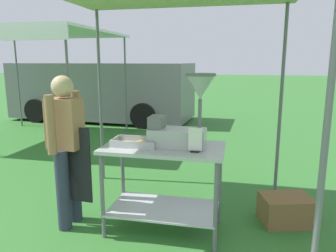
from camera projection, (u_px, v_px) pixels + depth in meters
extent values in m
plane|color=#33702D|center=(207.00, 130.00, 8.35)|extent=(70.00, 70.00, 0.00)
cylinder|color=slate|center=(325.00, 148.00, 1.98)|extent=(0.04, 0.04, 2.45)
cylinder|color=slate|center=(100.00, 98.00, 4.68)|extent=(0.04, 0.04, 2.45)
cylinder|color=slate|center=(281.00, 103.00, 4.15)|extent=(0.04, 0.04, 2.45)
cube|color=#B7B7BC|center=(164.00, 148.00, 3.25)|extent=(1.21, 0.68, 0.04)
cube|color=#B7B7BC|center=(164.00, 208.00, 3.38)|extent=(1.11, 0.62, 0.02)
cylinder|color=slate|center=(102.00, 197.00, 3.18)|extent=(0.04, 0.04, 0.87)
cylinder|color=slate|center=(216.00, 208.00, 2.95)|extent=(0.04, 0.04, 0.87)
cylinder|color=slate|center=(123.00, 177.00, 3.73)|extent=(0.04, 0.04, 0.87)
cylinder|color=slate|center=(220.00, 184.00, 3.50)|extent=(0.04, 0.04, 0.87)
cube|color=#B7B7BC|center=(136.00, 145.00, 3.27)|extent=(0.46, 0.27, 0.01)
cube|color=#B7B7BC|center=(132.00, 144.00, 3.14)|extent=(0.46, 0.01, 0.06)
cube|color=#B7B7BC|center=(140.00, 138.00, 3.39)|extent=(0.46, 0.01, 0.06)
cube|color=#B7B7BC|center=(115.00, 140.00, 3.31)|extent=(0.01, 0.27, 0.06)
cube|color=#B7B7BC|center=(157.00, 143.00, 3.22)|extent=(0.01, 0.27, 0.06)
torus|color=#EAB251|center=(126.00, 142.00, 3.31)|extent=(0.08, 0.08, 0.02)
torus|color=#EAB251|center=(142.00, 143.00, 3.26)|extent=(0.09, 0.09, 0.02)
torus|color=#EAB251|center=(150.00, 143.00, 3.26)|extent=(0.09, 0.09, 0.02)
torus|color=#EAB251|center=(132.00, 143.00, 3.28)|extent=(0.10, 0.10, 0.02)
torus|color=#EAB251|center=(151.00, 146.00, 3.17)|extent=(0.09, 0.09, 0.02)
torus|color=#EAB251|center=(123.00, 145.00, 3.21)|extent=(0.10, 0.10, 0.02)
torus|color=#EAB251|center=(150.00, 142.00, 3.32)|extent=(0.08, 0.08, 0.02)
torus|color=#EAB251|center=(140.00, 142.00, 3.32)|extent=(0.10, 0.10, 0.02)
cube|color=#B7B7BC|center=(177.00, 138.00, 3.22)|extent=(0.56, 0.28, 0.18)
cube|color=slate|center=(157.00, 122.00, 3.24)|extent=(0.14, 0.22, 0.12)
cylinder|color=slate|center=(200.00, 114.00, 3.13)|extent=(0.04, 0.04, 0.30)
cone|color=#B7B7BC|center=(200.00, 87.00, 3.08)|extent=(0.28, 0.28, 0.22)
cylinder|color=slate|center=(201.00, 75.00, 3.05)|extent=(0.29, 0.29, 0.02)
cube|color=black|center=(195.00, 151.00, 3.03)|extent=(0.08, 0.05, 0.02)
cube|color=white|center=(195.00, 139.00, 3.01)|extent=(0.13, 0.01, 0.22)
cylinder|color=#2D3347|center=(74.00, 184.00, 3.54)|extent=(0.14, 0.14, 0.86)
cylinder|color=#2D3347|center=(63.00, 190.00, 3.36)|extent=(0.14, 0.14, 0.86)
cube|color=#9E704C|center=(65.00, 124.00, 3.31)|extent=(0.36, 0.25, 0.52)
cube|color=black|center=(77.00, 165.00, 3.36)|extent=(0.32, 0.05, 0.80)
cylinder|color=#9E704C|center=(77.00, 118.00, 3.51)|extent=(0.10, 0.10, 0.58)
cylinder|color=#9E704C|center=(51.00, 125.00, 3.10)|extent=(0.10, 0.10, 0.58)
sphere|color=#DBB28E|center=(62.00, 86.00, 3.24)|extent=(0.22, 0.22, 0.22)
cube|color=brown|center=(285.00, 210.00, 3.53)|extent=(0.61, 0.51, 0.31)
cube|color=slate|center=(102.00, 90.00, 9.71)|extent=(5.39, 2.17, 1.60)
cube|color=#1E2833|center=(168.00, 78.00, 9.09)|extent=(0.18, 1.62, 0.70)
cylinder|color=black|center=(163.00, 106.00, 10.27)|extent=(0.69, 0.28, 0.68)
cylinder|color=black|center=(144.00, 116.00, 8.51)|extent=(0.69, 0.28, 0.68)
cylinder|color=black|center=(72.00, 103.00, 11.13)|extent=(0.69, 0.28, 0.68)
cylinder|color=black|center=(37.00, 111.00, 9.37)|extent=(0.69, 0.28, 0.68)
cylinder|color=slate|center=(69.00, 97.00, 5.39)|extent=(0.04, 0.04, 2.31)
cylinder|color=slate|center=(18.00, 84.00, 8.68)|extent=(0.04, 0.04, 2.31)
cylinder|color=slate|center=(126.00, 85.00, 8.03)|extent=(0.04, 0.04, 2.31)
cube|color=white|center=(33.00, 33.00, 6.80)|extent=(3.25, 2.96, 0.05)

